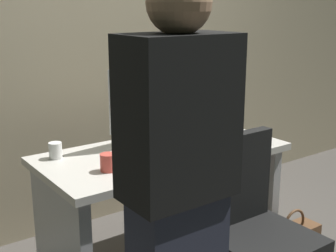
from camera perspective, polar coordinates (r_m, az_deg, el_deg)
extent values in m
cube|color=tan|center=(3.19, -9.76, 14.26)|extent=(6.40, 0.10, 3.00)
cube|color=beige|center=(2.59, -0.65, -3.40)|extent=(1.38, 0.68, 0.04)
cube|color=#B2B2B7|center=(2.46, -13.11, -14.13)|extent=(0.06, 0.60, 0.69)
cube|color=#B2B2B7|center=(3.11, 9.02, -7.61)|extent=(0.06, 0.60, 0.69)
cube|color=black|center=(2.22, 11.80, -14.05)|extent=(0.44, 0.44, 0.08)
cube|color=black|center=(2.23, 8.54, -6.40)|extent=(0.40, 0.06, 0.44)
cube|color=black|center=(1.59, 1.28, 0.99)|extent=(0.40, 0.24, 0.58)
sphere|color=#A57A5B|center=(1.55, 1.36, 15.12)|extent=(0.22, 0.22, 0.22)
cube|color=silver|center=(2.73, -2.39, -1.85)|extent=(0.22, 0.16, 0.02)
cube|color=silver|center=(2.72, -2.40, -0.88)|extent=(0.04, 0.03, 0.08)
cube|color=silver|center=(2.67, -2.45, 3.67)|extent=(0.54, 0.09, 0.36)
cube|color=black|center=(2.65, -2.28, 3.61)|extent=(0.49, 0.06, 0.32)
cube|color=white|center=(2.53, -0.44, -3.18)|extent=(0.44, 0.15, 0.02)
ellipsoid|color=white|center=(2.68, 4.61, -1.99)|extent=(0.06, 0.10, 0.03)
cylinder|color=#D84C3F|center=(2.27, -7.45, -4.51)|extent=(0.08, 0.08, 0.09)
cylinder|color=white|center=(2.51, -13.80, -2.97)|extent=(0.07, 0.07, 0.09)
cube|color=gold|center=(2.93, 6.58, -0.63)|extent=(0.17, 0.14, 0.03)
cube|color=beige|center=(2.93, 6.98, -0.13)|extent=(0.21, 0.15, 0.02)
cube|color=#338C59|center=(2.92, 6.90, 0.35)|extent=(0.19, 0.16, 0.03)
cube|color=red|center=(2.90, 6.71, 0.78)|extent=(0.16, 0.14, 0.03)
cube|color=#3359A5|center=(2.90, 6.63, 1.33)|extent=(0.21, 0.17, 0.03)
cube|color=black|center=(2.89, 7.10, 1.88)|extent=(0.18, 0.15, 0.03)
cube|color=black|center=(2.78, 9.23, -1.82)|extent=(0.07, 0.15, 0.01)
cube|color=brown|center=(2.90, 15.18, -14.41)|extent=(0.34, 0.14, 0.26)
torus|color=brown|center=(2.82, 15.40, -11.57)|extent=(0.18, 0.02, 0.18)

